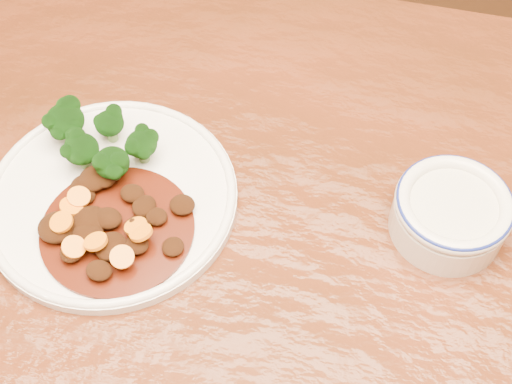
% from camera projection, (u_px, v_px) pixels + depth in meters
% --- Properties ---
extents(dining_table, '(1.61, 1.09, 0.75)m').
position_uv_depth(dining_table, '(292.00, 317.00, 0.77)').
color(dining_table, '#5E2410').
rests_on(dining_table, ground).
extents(dinner_plate, '(0.27, 0.27, 0.02)m').
position_uv_depth(dinner_plate, '(111.00, 197.00, 0.76)').
color(dinner_plate, white).
rests_on(dinner_plate, dining_table).
extents(broccoli_florets, '(0.13, 0.08, 0.05)m').
position_uv_depth(broccoli_florets, '(96.00, 140.00, 0.76)').
color(broccoli_florets, '#648746').
rests_on(broccoli_florets, dinner_plate).
extents(mince_stew, '(0.16, 0.16, 0.03)m').
position_uv_depth(mince_stew, '(106.00, 222.00, 0.72)').
color(mince_stew, '#411107').
rests_on(mince_stew, dinner_plate).
extents(dip_bowl, '(0.12, 0.12, 0.05)m').
position_uv_depth(dip_bowl, '(451.00, 212.00, 0.72)').
color(dip_bowl, silver).
rests_on(dip_bowl, dining_table).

